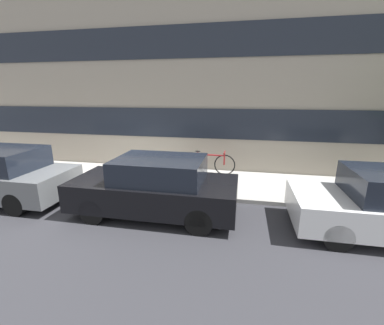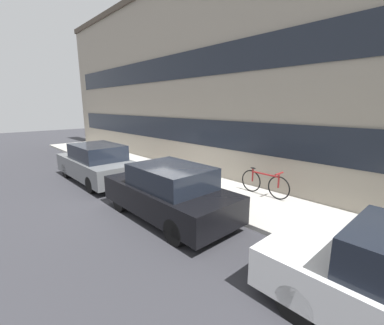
% 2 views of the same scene
% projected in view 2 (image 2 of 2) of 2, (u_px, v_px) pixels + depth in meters
% --- Properties ---
extents(ground_plane, '(56.00, 56.00, 0.00)m').
position_uv_depth(ground_plane, '(157.00, 191.00, 9.28)').
color(ground_plane, '#333338').
extents(sidewalk_strip, '(28.00, 2.72, 0.12)m').
position_uv_depth(sidewalk_strip, '(185.00, 182.00, 10.16)').
color(sidewalk_strip, '#B2AFA8').
rests_on(sidewalk_strip, ground_plane).
extents(rowhouse_facade, '(28.00, 1.02, 8.57)m').
position_uv_depth(rowhouse_facade, '(218.00, 73.00, 10.43)').
color(rowhouse_facade, gray).
rests_on(rowhouse_facade, ground_plane).
extents(parked_car_grey, '(4.34, 1.76, 1.51)m').
position_uv_depth(parked_car_grey, '(97.00, 163.00, 10.31)').
color(parked_car_grey, slate).
rests_on(parked_car_grey, ground_plane).
extents(parked_car_black, '(4.08, 1.75, 1.47)m').
position_uv_depth(parked_car_black, '(169.00, 192.00, 6.91)').
color(parked_car_black, black).
rests_on(parked_car_black, ground_plane).
extents(fire_hydrant, '(0.50, 0.28, 0.79)m').
position_uv_depth(fire_hydrant, '(126.00, 160.00, 11.88)').
color(fire_hydrant, red).
rests_on(fire_hydrant, sidewalk_strip).
extents(bicycle, '(1.78, 0.44, 0.86)m').
position_uv_depth(bicycle, '(264.00, 183.00, 8.35)').
color(bicycle, black).
rests_on(bicycle, sidewalk_strip).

